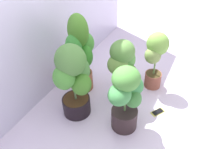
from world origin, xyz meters
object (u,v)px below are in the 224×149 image
Objects in this scene: potted_plant_back_left at (74,78)px; potted_plant_center at (123,64)px; nutrient_bottle at (129,63)px; cell_phone at (158,112)px; potted_plant_front_left at (126,97)px; potted_plant_front_right at (155,57)px; potted_plant_back_center at (81,51)px.

potted_plant_center is (0.40, -0.30, -0.01)m from potted_plant_back_left.
potted_plant_back_left reaches higher than nutrient_bottle.
potted_plant_back_left is 0.90m from cell_phone.
potted_plant_front_right is at bearing -4.69° from potted_plant_front_left.
nutrient_bottle is (0.85, -0.20, -0.31)m from potted_plant_back_left.
potted_plant_back_center is 5.53× the size of cell_phone.
potted_plant_front_right is 0.89m from potted_plant_back_left.
potted_plant_center is 0.54m from nutrient_bottle.
potted_plant_back_center reaches higher than nutrient_bottle.
cell_phone is (-0.07, -0.43, -0.41)m from potted_plant_center.
potted_plant_center is (0.06, -0.44, -0.06)m from potted_plant_back_center.
potted_plant_back_left is at bearing 166.55° from nutrient_bottle.
potted_plant_front_left is at bearing 83.89° from cell_phone.
potted_plant_back_center is 0.71m from nutrient_bottle.
potted_plant_center reaches higher than potted_plant_front_left.
potted_plant_back_center reaches higher than cell_phone.
nutrient_bottle is at bearing -13.45° from potted_plant_back_left.
potted_plant_back_left reaches higher than potted_plant_front_left.
potted_plant_front_left is 0.42m from potted_plant_center.
nutrient_bottle is at bearing 19.42° from potted_plant_front_left.
potted_plant_back_center is at bearing 97.26° from potted_plant_center.
potted_plant_back_left is 0.87× the size of potted_plant_back_center.
nutrient_bottle is (0.50, -0.34, -0.36)m from potted_plant_back_center.
potted_plant_center is 4.23× the size of cell_phone.
cell_phone is at bearing -91.10° from potted_plant_back_center.
nutrient_bottle is at bearing 12.27° from potted_plant_center.
potted_plant_center is at bearing -82.74° from potted_plant_back_center.
potted_plant_front_left is 0.71m from potted_plant_back_center.
potted_plant_center reaches higher than nutrient_bottle.
potted_plant_front_right is at bearing -37.99° from potted_plant_back_left.
potted_plant_center is (-0.29, 0.24, 0.02)m from potted_plant_front_right.
nutrient_bottle reaches higher than cell_phone.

